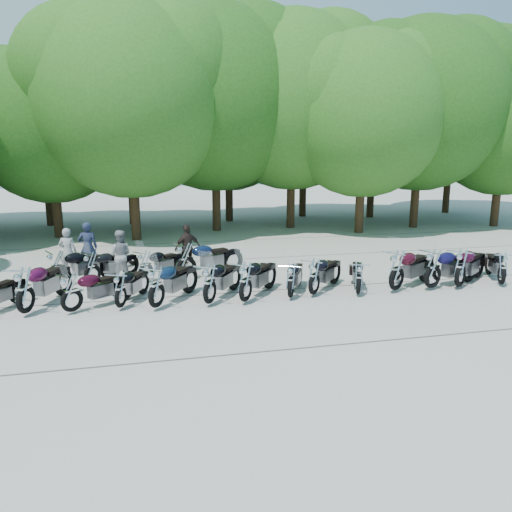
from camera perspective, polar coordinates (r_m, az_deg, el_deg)
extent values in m
plane|color=gray|center=(13.76, 1.40, -5.78)|extent=(90.00, 90.00, 0.00)
cylinder|color=#3A2614|center=(25.96, -21.82, 5.63)|extent=(0.44, 0.44, 3.31)
sphere|color=#286319|center=(25.85, -22.48, 13.71)|extent=(7.31, 7.31, 7.31)
cylinder|color=#3A2614|center=(24.03, -13.71, 6.44)|extent=(0.44, 0.44, 3.93)
sphere|color=#357721|center=(24.01, -14.25, 16.84)|extent=(8.70, 8.70, 8.70)
cylinder|color=#3A2614|center=(26.14, -4.57, 7.41)|extent=(0.44, 0.44, 4.13)
sphere|color=#286319|center=(26.15, -4.75, 17.45)|extent=(9.13, 9.13, 9.13)
cylinder|color=#3A2614|center=(27.14, 4.01, 7.55)|extent=(0.44, 0.44, 4.09)
sphere|color=#357721|center=(27.15, 4.16, 17.13)|extent=(9.04, 9.04, 9.04)
cylinder|color=#3A2614|center=(25.97, 11.81, 6.59)|extent=(0.44, 0.44, 3.62)
sphere|color=#357721|center=(25.90, 12.21, 15.45)|extent=(8.00, 8.00, 8.00)
cylinder|color=#3A2614|center=(28.50, 17.75, 7.12)|extent=(0.44, 0.44, 3.98)
sphere|color=#286319|center=(28.49, 18.35, 15.97)|extent=(8.79, 8.79, 8.79)
cylinder|color=#3A2614|center=(30.67, 25.79, 6.27)|extent=(0.44, 0.44, 3.41)
sphere|color=#286319|center=(30.59, 26.46, 13.31)|extent=(7.53, 7.53, 7.53)
cylinder|color=#3A2614|center=(30.18, -22.63, 6.58)|extent=(0.44, 0.44, 3.52)
sphere|color=#357721|center=(30.11, -23.26, 13.97)|extent=(7.78, 7.78, 7.78)
cylinder|color=#3A2614|center=(29.22, -13.97, 6.90)|extent=(0.44, 0.44, 3.42)
sphere|color=#286319|center=(29.13, -14.36, 14.34)|extent=(7.56, 7.56, 7.56)
cylinder|color=#3A2614|center=(29.68, -3.09, 7.46)|extent=(0.44, 0.44, 3.56)
sphere|color=#286319|center=(29.62, -3.19, 15.09)|extent=(7.88, 7.88, 7.88)
cylinder|color=#3A2614|center=(31.84, 5.37, 7.92)|extent=(0.44, 0.44, 3.76)
sphere|color=#286319|center=(31.80, 5.53, 15.42)|extent=(8.31, 8.31, 8.31)
cylinder|color=#3A2614|center=(32.06, 13.00, 7.58)|extent=(0.44, 0.44, 3.63)
sphere|color=#357721|center=(32.00, 13.36, 14.77)|extent=(8.02, 8.02, 8.02)
cylinder|color=#3A2614|center=(35.79, 21.05, 8.14)|extent=(0.44, 0.44, 4.37)
sphere|color=#286319|center=(35.84, 21.67, 15.87)|extent=(9.67, 9.67, 9.67)
imported|color=gray|center=(17.93, -20.70, 0.42)|extent=(0.68, 0.53, 1.66)
imported|color=gray|center=(16.91, -15.32, 0.10)|extent=(0.89, 0.74, 1.65)
imported|color=black|center=(17.56, -7.82, 0.91)|extent=(1.06, 0.77, 1.68)
imported|color=#1F2742|center=(18.28, -18.66, 0.96)|extent=(0.67, 0.46, 1.77)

